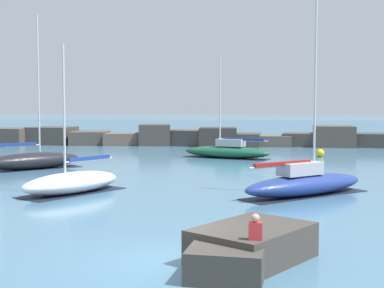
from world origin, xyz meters
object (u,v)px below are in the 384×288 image
sailboat_moored_2 (305,183)px  sailboat_moored_4 (72,182)px  sailboat_moored_0 (227,151)px  person_on_rocks (255,242)px  sailboat_moored_1 (33,160)px  mooring_buoy_orange_near (320,153)px

sailboat_moored_2 → sailboat_moored_4: 12.17m
sailboat_moored_0 → person_on_rocks: bearing=-85.8°
person_on_rocks → sailboat_moored_0: bearing=94.2°
sailboat_moored_0 → sailboat_moored_2: 20.03m
sailboat_moored_4 → person_on_rocks: (9.58, -13.06, 0.40)m
sailboat_moored_4 → person_on_rocks: 16.20m
sailboat_moored_4 → sailboat_moored_1: bearing=122.9°
sailboat_moored_2 → sailboat_moored_0: bearing=104.4°
sailboat_moored_0 → mooring_buoy_orange_near: sailboat_moored_0 is taller
sailboat_moored_2 → person_on_rocks: size_ratio=6.27×
sailboat_moored_0 → person_on_rocks: (2.41, -33.08, 0.34)m
mooring_buoy_orange_near → sailboat_moored_4: bearing=-125.1°
sailboat_moored_1 → sailboat_moored_4: sailboat_moored_1 is taller
sailboat_moored_4 → mooring_buoy_orange_near: size_ratio=8.41×
sailboat_moored_1 → mooring_buoy_orange_near: (22.02, 12.14, -0.29)m
sailboat_moored_4 → person_on_rocks: bearing=-53.7°
sailboat_moored_2 → mooring_buoy_orange_near: 21.80m
sailboat_moored_2 → mooring_buoy_orange_near: size_ratio=11.79×
sailboat_moored_2 → person_on_rocks: 13.93m
sailboat_moored_2 → mooring_buoy_orange_near: sailboat_moored_2 is taller
person_on_rocks → sailboat_moored_2: bearing=79.3°
sailboat_moored_0 → mooring_buoy_orange_near: size_ratio=9.59×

